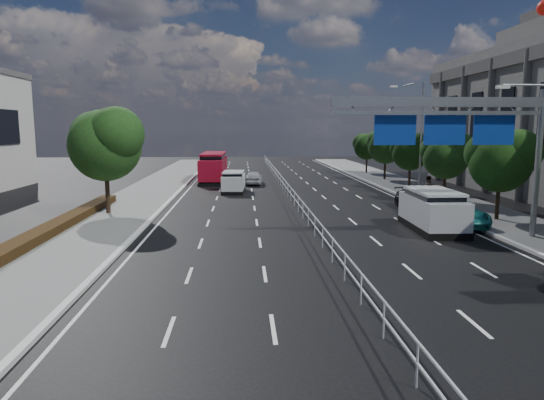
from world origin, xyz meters
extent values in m
plane|color=black|center=(0.00, 0.00, 0.00)|extent=(160.00, 160.00, 0.00)
cube|color=silver|center=(-9.00, 0.00, 0.07)|extent=(0.25, 140.00, 0.15)
cube|color=silver|center=(0.00, 22.50, 1.00)|extent=(0.05, 85.00, 0.05)
cube|color=silver|center=(0.00, 22.50, 0.55)|extent=(0.05, 85.00, 0.05)
cylinder|color=gray|center=(10.60, 10.00, 3.60)|extent=(0.28, 0.28, 7.20)
cube|color=gray|center=(5.60, 10.00, 6.60)|extent=(10.20, 0.25, 0.45)
cube|color=gray|center=(5.60, 10.00, 6.10)|extent=(10.20, 0.18, 0.18)
cylinder|color=gray|center=(9.60, 10.00, 7.40)|extent=(2.00, 0.10, 0.10)
cube|color=silver|center=(8.60, 10.00, 7.30)|extent=(0.60, 0.25, 0.15)
cube|color=#0D3195|center=(8.40, 10.18, 5.30)|extent=(2.00, 0.08, 1.40)
cube|color=white|center=(8.40, 10.23, 5.30)|extent=(1.80, 0.02, 1.20)
cube|color=#0D3195|center=(6.00, 10.18, 5.30)|extent=(2.00, 0.08, 1.40)
cube|color=white|center=(6.00, 10.23, 5.30)|extent=(1.80, 0.02, 1.20)
cube|color=#0D3195|center=(3.60, 10.18, 5.30)|extent=(2.00, 0.08, 1.40)
cube|color=white|center=(3.60, 10.23, 5.30)|extent=(1.80, 0.02, 1.20)
cylinder|color=gray|center=(10.80, 26.00, 4.50)|extent=(0.16, 0.16, 9.00)
cylinder|color=gray|center=(9.60, 26.00, 8.80)|extent=(0.10, 2.40, 0.10)
cube|color=silver|center=(8.40, 26.00, 8.65)|extent=(0.60, 0.25, 0.15)
cube|color=#4C4947|center=(16.90, 22.00, 10.60)|extent=(0.40, 36.00, 1.00)
cylinder|color=black|center=(-12.00, 18.00, 1.75)|extent=(0.28, 0.28, 3.50)
sphere|color=#173912|center=(-12.00, 18.00, 4.34)|extent=(4.40, 4.40, 4.40)
sphere|color=#173912|center=(-11.12, 17.34, 5.04)|extent=(3.30, 3.30, 3.30)
sphere|color=#173912|center=(-12.77, 18.66, 4.90)|extent=(3.08, 3.08, 3.08)
cylinder|color=black|center=(11.20, 14.50, 1.40)|extent=(0.22, 0.22, 2.80)
sphere|color=black|center=(11.20, 14.50, 3.47)|extent=(3.50, 3.50, 3.50)
sphere|color=black|center=(11.90, 13.97, 4.03)|extent=(2.62, 2.62, 2.62)
sphere|color=black|center=(10.59, 15.03, 3.92)|extent=(2.45, 2.45, 2.45)
cylinder|color=black|center=(11.20, 22.00, 1.35)|extent=(0.22, 0.22, 2.70)
sphere|color=#173912|center=(11.20, 22.00, 3.35)|extent=(3.30, 3.30, 3.30)
sphere|color=#173912|center=(11.86, 21.50, 3.89)|extent=(2.48, 2.48, 2.47)
sphere|color=#173912|center=(10.62, 22.50, 3.78)|extent=(2.31, 2.31, 2.31)
cylinder|color=black|center=(11.20, 29.50, 1.32)|extent=(0.21, 0.21, 2.65)
sphere|color=black|center=(11.20, 29.50, 3.29)|extent=(3.20, 3.20, 3.20)
sphere|color=black|center=(11.84, 29.02, 3.82)|extent=(2.40, 2.40, 2.40)
sphere|color=black|center=(10.64, 29.98, 3.71)|extent=(2.24, 2.24, 2.24)
cylinder|color=black|center=(11.20, 37.00, 1.43)|extent=(0.23, 0.23, 2.85)
sphere|color=#173912|center=(11.20, 37.00, 3.53)|extent=(3.60, 3.60, 3.60)
sphere|color=#173912|center=(11.92, 36.46, 4.10)|extent=(2.70, 2.70, 2.70)
sphere|color=#173912|center=(10.57, 37.54, 3.99)|extent=(2.52, 2.52, 2.52)
cylinder|color=black|center=(11.20, 44.50, 1.30)|extent=(0.21, 0.21, 2.60)
sphere|color=black|center=(11.20, 44.50, 3.22)|extent=(3.10, 3.10, 3.10)
sphere|color=black|center=(11.82, 44.03, 3.74)|extent=(2.32, 2.33, 2.32)
sphere|color=black|center=(10.66, 44.97, 3.64)|extent=(2.17, 2.17, 2.17)
cube|color=black|center=(-4.35, 28.48, 0.15)|extent=(2.03, 4.21, 0.29)
cube|color=silver|center=(-4.35, 28.48, 0.86)|extent=(1.99, 4.13, 1.22)
cube|color=black|center=(-4.35, 28.48, 1.47)|extent=(1.78, 3.00, 0.54)
cube|color=silver|center=(-4.35, 28.48, 1.73)|extent=(1.86, 3.24, 0.11)
cylinder|color=black|center=(-5.16, 27.20, 0.30)|extent=(0.29, 0.62, 0.60)
cylinder|color=black|center=(-3.70, 27.11, 0.30)|extent=(0.29, 0.62, 0.60)
cylinder|color=black|center=(-5.00, 29.85, 0.30)|extent=(0.29, 0.62, 0.60)
cylinder|color=black|center=(-3.54, 29.76, 0.30)|extent=(0.29, 0.62, 0.60)
cube|color=black|center=(-6.53, 37.33, 0.15)|extent=(2.50, 9.82, 0.29)
cube|color=maroon|center=(-6.53, 37.33, 1.40)|extent=(2.45, 9.63, 1.99)
cube|color=black|center=(-6.53, 37.33, 2.40)|extent=(2.22, 6.94, 0.88)
cube|color=maroon|center=(-6.53, 37.33, 2.84)|extent=(2.33, 7.52, 0.18)
cylinder|color=black|center=(-7.54, 34.18, 0.30)|extent=(0.27, 0.61, 0.60)
cylinder|color=black|center=(-5.63, 34.15, 0.30)|extent=(0.27, 0.61, 0.60)
cylinder|color=black|center=(-7.43, 40.51, 0.30)|extent=(0.27, 0.61, 0.60)
cylinder|color=black|center=(-5.51, 40.48, 0.30)|extent=(0.27, 0.61, 0.60)
imported|color=#AAADB1|center=(-2.50, 34.16, 0.67)|extent=(1.94, 4.06, 1.34)
imported|color=black|center=(-7.37, 55.48, 0.79)|extent=(2.09, 4.90, 1.57)
cube|color=black|center=(6.50, 12.36, 0.18)|extent=(2.34, 5.25, 0.35)
cube|color=#B7BAC0|center=(6.50, 12.36, 1.04)|extent=(2.30, 5.15, 1.47)
cube|color=black|center=(6.50, 12.36, 1.77)|extent=(2.09, 3.72, 0.65)
cube|color=#B7BAC0|center=(6.50, 12.36, 2.09)|extent=(2.18, 4.03, 0.13)
cylinder|color=black|center=(5.55, 10.70, 0.37)|extent=(0.33, 0.74, 0.73)
cylinder|color=black|center=(7.36, 10.65, 0.37)|extent=(0.33, 0.74, 0.73)
cylinder|color=black|center=(5.64, 14.06, 0.37)|extent=(0.33, 0.74, 0.73)
cylinder|color=black|center=(7.45, 14.01, 0.37)|extent=(0.33, 0.74, 0.73)
imported|color=#196E72|center=(8.30, 13.55, 0.72)|extent=(2.63, 5.28, 1.44)
imported|color=black|center=(7.91, 19.00, 0.65)|extent=(1.98, 4.52, 1.29)
imported|color=gray|center=(9.60, 21.09, 1.09)|extent=(1.08, 0.94, 1.90)
camera|label=1|loc=(-3.60, -12.46, 5.39)|focal=32.00mm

